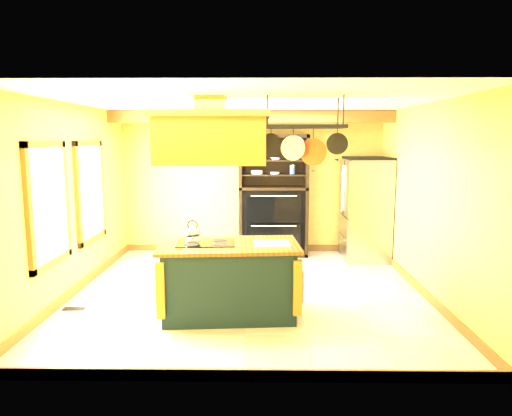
{
  "coord_description": "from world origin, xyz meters",
  "views": [
    {
      "loc": [
        0.19,
        -6.38,
        2.2
      ],
      "look_at": [
        0.1,
        0.3,
        1.19
      ],
      "focal_mm": 32.0,
      "sensor_mm": 36.0,
      "label": 1
    }
  ],
  "objects_px": {
    "kitchen_island": "(229,279)",
    "hutch": "(273,209)",
    "refrigerator": "(365,211)",
    "pot_rack": "(304,134)",
    "range_hood": "(211,136)"
  },
  "relations": [
    {
      "from": "kitchen_island",
      "to": "hutch",
      "type": "height_order",
      "value": "hutch"
    },
    {
      "from": "range_hood",
      "to": "refrigerator",
      "type": "relative_size",
      "value": 0.75
    },
    {
      "from": "pot_rack",
      "to": "hutch",
      "type": "bearing_deg",
      "value": 95.14
    },
    {
      "from": "kitchen_island",
      "to": "refrigerator",
      "type": "xyz_separation_m",
      "value": [
        2.3,
        2.78,
        0.43
      ]
    },
    {
      "from": "range_hood",
      "to": "hutch",
      "type": "distance_m",
      "value": 3.51
    },
    {
      "from": "refrigerator",
      "to": "hutch",
      "type": "bearing_deg",
      "value": 168.14
    },
    {
      "from": "kitchen_island",
      "to": "hutch",
      "type": "xyz_separation_m",
      "value": [
        0.62,
        3.13,
        0.42
      ]
    },
    {
      "from": "kitchen_island",
      "to": "hutch",
      "type": "bearing_deg",
      "value": 74.51
    },
    {
      "from": "range_hood",
      "to": "refrigerator",
      "type": "xyz_separation_m",
      "value": [
        2.5,
        2.78,
        -1.34
      ]
    },
    {
      "from": "range_hood",
      "to": "refrigerator",
      "type": "distance_m",
      "value": 3.97
    },
    {
      "from": "range_hood",
      "to": "hutch",
      "type": "relative_size",
      "value": 0.6
    },
    {
      "from": "refrigerator",
      "to": "hutch",
      "type": "xyz_separation_m",
      "value": [
        -1.67,
        0.35,
        -0.01
      ]
    },
    {
      "from": "kitchen_island",
      "to": "refrigerator",
      "type": "distance_m",
      "value": 3.63
    },
    {
      "from": "pot_rack",
      "to": "refrigerator",
      "type": "relative_size",
      "value": 0.55
    },
    {
      "from": "kitchen_island",
      "to": "refrigerator",
      "type": "bearing_deg",
      "value": 46.2
    }
  ]
}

